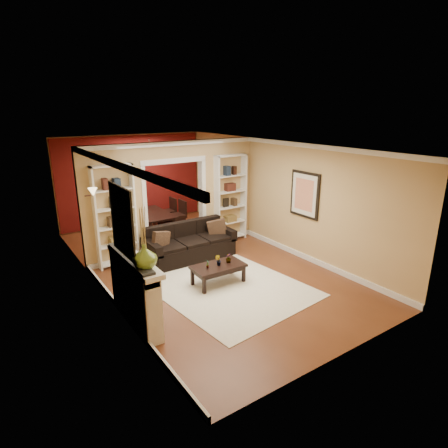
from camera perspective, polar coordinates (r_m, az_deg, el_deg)
floor at (r=8.68m, az=-3.66°, el=-6.15°), size 8.00×8.00×0.00m
ceiling at (r=7.99m, az=-4.03°, el=11.89°), size 8.00×8.00×0.00m
wall_back at (r=11.79m, az=-13.77°, el=6.57°), size 8.00×0.00×8.00m
wall_front at (r=5.35m, az=18.50°, el=-6.77°), size 8.00×0.00×8.00m
wall_left at (r=7.41m, az=-19.02°, el=-0.13°), size 0.00×8.00×8.00m
wall_right at (r=9.53m, az=7.96°, el=4.42°), size 0.00×8.00×8.00m
partition_wall at (r=9.26m, az=-7.60°, el=4.06°), size 4.50×0.15×2.70m
red_back_panel at (r=11.76m, az=-13.71°, el=6.41°), size 4.44×0.04×2.64m
dining_window at (r=11.69m, az=-13.72°, el=7.49°), size 0.78×0.03×0.98m
area_rug at (r=7.80m, az=-0.69°, el=-8.89°), size 2.94×3.86×0.01m
sofa at (r=8.89m, az=-5.17°, el=-2.71°), size 2.13×0.92×0.83m
pillow_left at (r=8.49m, az=-9.60°, el=-2.43°), size 0.44×0.21×0.42m
pillow_right at (r=9.17m, az=-1.02°, el=-0.59°), size 0.45×0.34×0.45m
coffee_table at (r=7.69m, az=-0.88°, el=-7.68°), size 1.09×0.61×0.41m
plant_left at (r=7.45m, az=-2.50°, el=-6.09°), size 0.10×0.11×0.18m
plant_center at (r=7.56m, az=-0.89°, el=-5.57°), size 0.14×0.15×0.21m
plant_right at (r=7.69m, az=0.68°, el=-5.20°), size 0.16×0.16×0.20m
bookshelf_left at (r=8.60m, az=-16.29°, el=1.09°), size 0.90×0.30×2.30m
bookshelf_right at (r=9.93m, az=0.92°, el=3.94°), size 0.90×0.30×2.30m
fireplace at (r=6.40m, az=-13.25°, el=-9.87°), size 0.32×1.70×1.16m
vase at (r=5.66m, az=-12.00°, el=-4.86°), size 0.44×0.44×0.38m
mirror at (r=5.91m, az=-15.32°, el=0.43°), size 0.03×0.95×1.10m
wall_sconce at (r=7.83m, az=-19.76°, el=4.35°), size 0.18×0.18×0.22m
framed_art at (r=8.76m, az=12.17°, el=4.40°), size 0.04×0.85×1.05m
dining_table at (r=11.01m, az=-10.64°, el=0.30°), size 1.60×0.89×0.56m
dining_chair_nw at (r=10.52m, az=-12.75°, el=-0.07°), size 0.47×0.47×0.76m
dining_chair_ne at (r=10.92m, az=-7.42°, el=1.26°), size 0.59×0.59×0.91m
dining_chair_sw at (r=11.06m, az=-13.90°, el=0.69°), size 0.45×0.45×0.76m
dining_chair_se at (r=11.45m, az=-8.77°, el=1.85°), size 0.52×0.52×0.87m
chandelier at (r=10.48m, az=-11.48°, el=9.15°), size 0.50×0.50×0.30m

